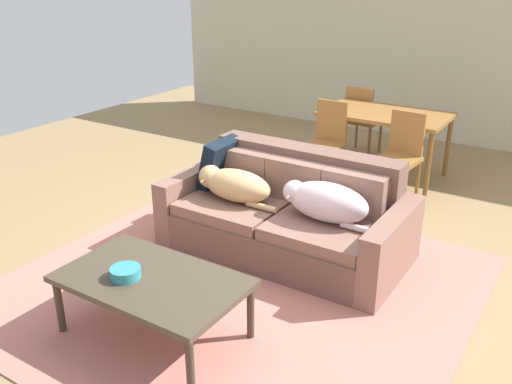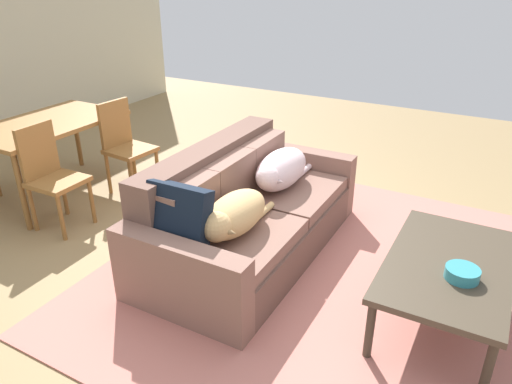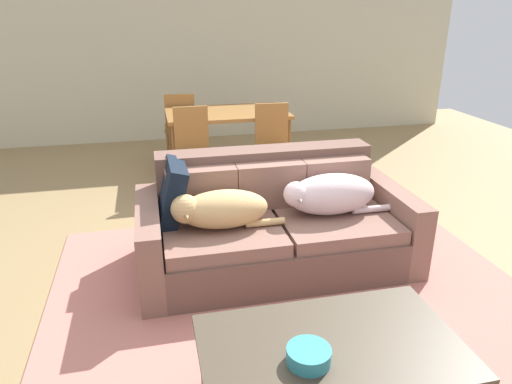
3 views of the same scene
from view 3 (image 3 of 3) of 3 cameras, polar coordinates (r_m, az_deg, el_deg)
The scene contains 13 objects.
ground_plane at distance 3.70m, azimuth 0.73°, elevation -8.80°, with size 10.00×10.00×0.00m, color #94794F.
back_partition at distance 7.16m, azimuth -7.09°, elevation 17.24°, with size 8.00×0.12×2.70m, color beige.
area_rug at distance 3.16m, azimuth 5.74°, elevation -14.78°, with size 3.28×3.15×0.01m, color #C37366.
couch at distance 3.62m, azimuth 2.16°, elevation -3.97°, with size 2.03×1.00×0.83m.
dog_on_left_cushion at distance 3.28m, azimuth -4.51°, elevation -2.10°, with size 0.79×0.33×0.27m.
dog_on_right_cushion at distance 3.53m, azimuth 8.79°, elevation -0.27°, with size 0.83×0.32×0.31m.
throw_pillow_by_left_arm at distance 3.45m, azimuth -10.19°, elevation -0.11°, with size 0.13×0.44×0.44m, color black.
coffee_table at distance 2.31m, azimuth 9.06°, elevation -18.56°, with size 1.20×0.72×0.44m.
bowl_on_coffee_table at distance 2.16m, azimuth 6.39°, elevation -19.06°, with size 0.20×0.20×0.07m, color teal.
dining_table at distance 5.53m, azimuth -3.55°, elevation 9.01°, with size 1.38×0.85×0.74m.
dining_chair_near_left at distance 5.00m, azimuth -7.61°, elevation 5.42°, with size 0.41×0.41×0.90m.
dining_chair_near_right at distance 5.10m, azimuth 2.08°, elevation 6.00°, with size 0.43×0.43×0.91m.
dining_chair_far_left at distance 6.06m, azimuth -9.12°, elevation 8.12°, with size 0.42×0.42×0.88m.
Camera 3 is at (-0.76, -3.10, 1.87)m, focal length 33.08 mm.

